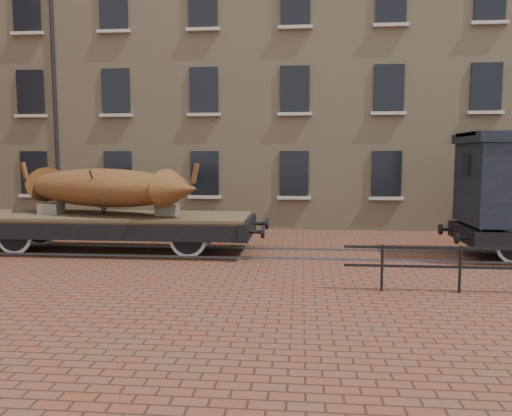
{
  "coord_description": "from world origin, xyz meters",
  "views": [
    {
      "loc": [
        1.27,
        -14.36,
        2.87
      ],
      "look_at": [
        -0.07,
        0.5,
        1.3
      ],
      "focal_mm": 35.0,
      "sensor_mm": 36.0,
      "label": 1
    }
  ],
  "objects": [
    {
      "name": "warehouse_cream",
      "position": [
        3.0,
        9.99,
        7.0
      ],
      "size": [
        40.0,
        10.19,
        14.0
      ],
      "color": "tan",
      "rests_on": "ground"
    },
    {
      "name": "rail_track",
      "position": [
        0.0,
        0.0,
        0.03
      ],
      "size": [
        30.0,
        1.52,
        0.06
      ],
      "color": "#59595E",
      "rests_on": "ground"
    },
    {
      "name": "flatcar_wagon",
      "position": [
        -4.46,
        -0.0,
        0.89
      ],
      "size": [
        9.49,
        2.57,
        1.43
      ],
      "color": "#433424",
      "rests_on": "ground"
    },
    {
      "name": "iron_boat",
      "position": [
        -4.6,
        0.0,
        1.93
      ],
      "size": [
        6.41,
        3.42,
        1.56
      ],
      "color": "brown",
      "rests_on": "flatcar_wagon"
    },
    {
      "name": "ground",
      "position": [
        0.0,
        0.0,
        0.0
      ],
      "size": [
        90.0,
        90.0,
        0.0
      ],
      "primitive_type": "plane",
      "color": "brown"
    }
  ]
}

